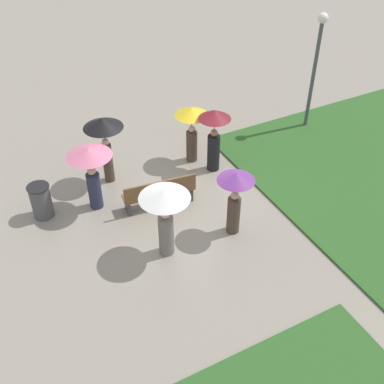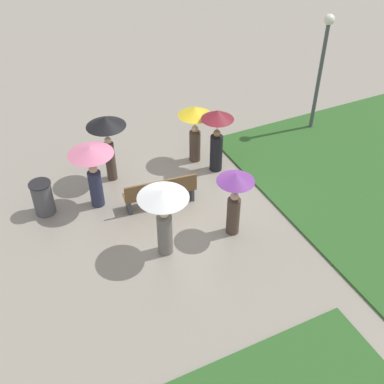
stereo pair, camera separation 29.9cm
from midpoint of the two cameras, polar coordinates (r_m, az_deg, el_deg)
name	(u,v)px [view 2 (the right image)]	position (r m, az deg, el deg)	size (l,w,h in m)	color
ground_plane	(185,202)	(13.02, -0.15, -1.21)	(90.00, 90.00, 0.00)	gray
park_bench	(160,192)	(12.63, -3.09, 0.05)	(1.97, 0.65, 0.90)	brown
lamp_post	(323,57)	(15.64, 15.78, 15.12)	(0.32, 0.32, 3.77)	#474C51
trash_bin	(43,198)	(12.95, -16.63, -0.68)	(0.57, 0.57, 0.94)	#4C4C51
crowd_person_purple	(235,193)	(11.41, 5.84, -0.13)	(0.91, 0.91, 1.80)	#47382D
crowd_person_black	(107,131)	(13.17, -9.43, 7.10)	(1.08, 1.08, 2.01)	#47382D
crowd_person_yellow	(195,122)	(13.95, 0.98, 8.27)	(0.99, 0.99, 1.78)	#47382D
crowd_person_maroon	(217,131)	(13.54, 3.62, 7.28)	(0.92, 0.92, 1.95)	black
crowd_person_white	(164,208)	(10.76, -2.59, -1.97)	(1.17, 1.17, 1.86)	slate
crowd_person_pink	(92,163)	(12.37, -11.08, 3.41)	(1.16, 1.16, 1.84)	#282D47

